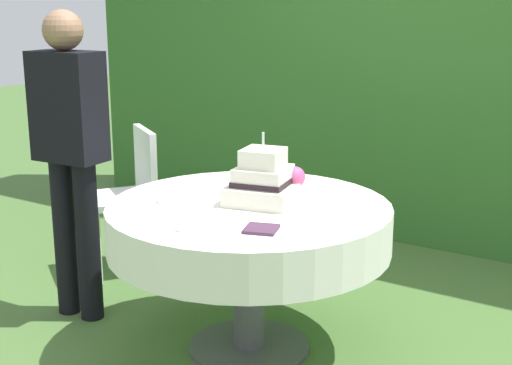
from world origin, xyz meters
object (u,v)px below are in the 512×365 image
Objects in this scene: standing_person at (70,145)px; cake_table at (249,228)px; garden_chair at (130,186)px; serving_plate_far at (169,200)px; napkin_stack at (261,229)px; serving_plate_near at (187,228)px; wedding_cake at (265,182)px.

cake_table is at bearing 9.99° from standing_person.
garden_chair reaches higher than cake_table.
serving_plate_far is 0.94× the size of napkin_stack.
serving_plate_near is 1.50m from garden_chair.
serving_plate_near is 0.30m from napkin_stack.
serving_plate_near and serving_plate_far have the same top height.
serving_plate_near is 1.02m from standing_person.
garden_chair is at bearing 161.87° from wedding_cake.
standing_person is at bearing -71.85° from garden_chair.
wedding_cake is 0.23× the size of standing_person.
standing_person reaches higher than napkin_stack.
wedding_cake is at bearing 84.20° from serving_plate_near.
serving_plate_near reaches higher than cake_table.
wedding_cake is (0.04, 0.07, 0.22)m from cake_table.
cake_table is 9.99× the size of napkin_stack.
wedding_cake is 0.41× the size of garden_chair.
cake_table is 1.28m from garden_chair.
serving_plate_far is (-0.33, 0.28, 0.00)m from serving_plate_near.
garden_chair reaches higher than serving_plate_far.
garden_chair is (-1.18, 0.91, -0.20)m from serving_plate_near.
garden_chair is 0.56× the size of standing_person.
wedding_cake is 3.45× the size of serving_plate_near.
serving_plate_far is at bearing 0.49° from standing_person.
wedding_cake reaches higher than serving_plate_near.
napkin_stack is 1.64m from garden_chair.
serving_plate_near is (-0.01, -0.44, 0.12)m from cake_table.
serving_plate_near is (-0.05, -0.51, -0.09)m from wedding_cake.
wedding_cake is at bearing 31.44° from serving_plate_far.
cake_table is at bearing 89.01° from serving_plate_near.
standing_person is at bearing -166.86° from wedding_cake.
standing_person is (-1.23, 0.12, 0.19)m from napkin_stack.
serving_plate_far is (-0.34, -0.17, 0.12)m from cake_table.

